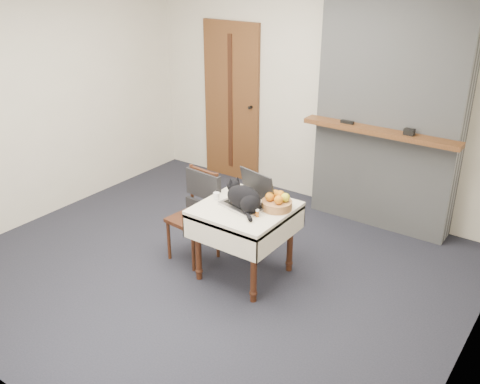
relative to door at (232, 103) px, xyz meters
The scene contains 12 objects.
ground 2.52m from the door, 58.72° to the right, with size 4.50×4.50×0.00m, color black.
room_shell 2.07m from the door, 51.56° to the right, with size 4.52×4.01×2.61m.
door is the anchor object (origin of this frame).
chimney 2.12m from the door, ahead, with size 1.62×0.48×2.60m.
side_table 2.44m from the door, 51.05° to the right, with size 0.78×0.78×0.70m.
laptop 2.38m from the door, 50.03° to the right, with size 0.46×0.41×0.29m.
cat 2.46m from the door, 51.26° to the right, with size 0.45×0.35×0.24m.
cream_jar 2.27m from the door, 57.32° to the right, with size 0.06×0.06×0.06m, color white.
pill_bottle 2.63m from the door, 49.07° to the right, with size 0.03×0.03×0.07m.
fruit_basket 2.49m from the door, 44.68° to the right, with size 0.27×0.27×0.15m.
desk_clutter 2.52m from the door, 45.91° to the right, with size 0.13×0.01×0.01m, color black.
chair 2.10m from the door, 62.63° to the right, with size 0.44×0.43×0.89m.
Camera 1 is at (2.73, -3.37, 2.74)m, focal length 40.00 mm.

